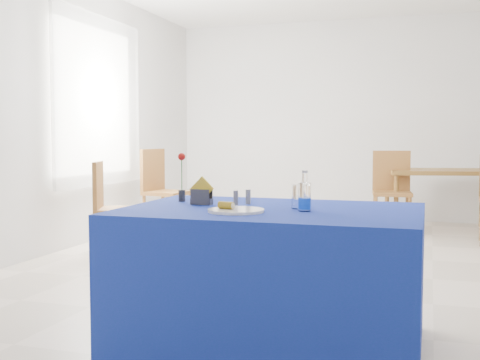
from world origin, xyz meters
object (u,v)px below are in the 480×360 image
object	(u,v)px
water_bottle	(304,198)
oak_table	(441,176)
plate	(236,210)
chair_win_b	(161,185)
chair_win_a	(109,202)
blue_table	(271,277)
chair_bg_left	(392,186)

from	to	relation	value
water_bottle	oak_table	size ratio (longest dim) A/B	0.15
plate	oak_table	world-z (taller)	plate
oak_table	chair_win_b	xyz separation A→B (m)	(-3.15, -1.38, -0.09)
oak_table	chair_win_a	xyz separation A→B (m)	(-3.06, -2.74, -0.15)
chair_win_a	chair_win_b	distance (m)	1.37
chair_win_a	chair_win_b	xyz separation A→B (m)	(-0.10, 1.36, 0.05)
blue_table	oak_table	xyz separation A→B (m)	(0.96, 4.65, 0.30)
plate	water_bottle	world-z (taller)	water_bottle
chair_bg_left	oak_table	bearing A→B (deg)	32.45
oak_table	chair_bg_left	xyz separation A→B (m)	(-0.56, -0.46, -0.10)
water_bottle	chair_bg_left	xyz separation A→B (m)	(0.19, 4.25, -0.26)
plate	oak_table	distance (m)	4.99
blue_table	chair_win_b	world-z (taller)	chair_win_b
blue_table	water_bottle	xyz separation A→B (m)	(0.20, -0.06, 0.45)
plate	water_bottle	bearing A→B (deg)	23.72
plate	blue_table	world-z (taller)	plate
plate	chair_bg_left	distance (m)	4.44
plate	chair_win_a	distance (m)	2.90
chair_bg_left	chair_win_b	size ratio (longest dim) A/B	0.98
plate	chair_win_a	bearing A→B (deg)	132.85
oak_table	blue_table	bearing A→B (deg)	-101.61
chair_bg_left	chair_win_a	size ratio (longest dim) A/B	1.08
plate	water_bottle	xyz separation A→B (m)	(0.33, 0.15, 0.06)
water_bottle	chair_win_b	xyz separation A→B (m)	(-2.40, 3.34, -0.24)
chair_win_b	chair_bg_left	bearing A→B (deg)	-61.81
water_bottle	chair_bg_left	world-z (taller)	chair_bg_left
blue_table	plate	bearing A→B (deg)	-122.52
plate	chair_win_b	xyz separation A→B (m)	(-2.06, 3.48, -0.18)
blue_table	chair_bg_left	xyz separation A→B (m)	(0.39, 4.19, 0.19)
plate	chair_win_b	size ratio (longest dim) A/B	0.29
oak_table	chair_win_b	distance (m)	3.44
oak_table	chair_win_a	bearing A→B (deg)	-138.08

